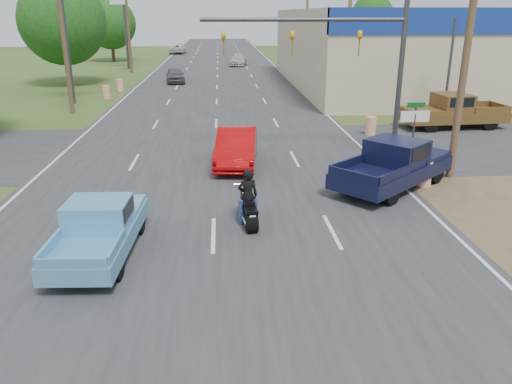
{
  "coord_description": "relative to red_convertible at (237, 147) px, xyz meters",
  "views": [
    {
      "loc": [
        0.32,
        -5.63,
        6.26
      ],
      "look_at": [
        1.29,
        8.15,
        1.3
      ],
      "focal_mm": 35.0,
      "sensor_mm": 36.0,
      "label": 1
    }
  ],
  "objects": [
    {
      "name": "brown_pickup",
      "position": [
        12.52,
        6.58,
        0.21
      ],
      "size": [
        6.05,
        2.71,
        1.95
      ],
      "rotation": [
        0.0,
        0.0,
        1.65
      ],
      "color": "black",
      "rests_on": "ground"
    },
    {
      "name": "distant_car_grey",
      "position": [
        -4.9,
        27.72,
        -0.08
      ],
      "size": [
        2.14,
        4.31,
        1.41
      ],
      "primitive_type": "imported",
      "rotation": [
        0.0,
        0.0,
        0.12
      ],
      "color": "#4F4F53",
      "rests_on": "ground"
    },
    {
      "name": "barrel_1",
      "position": [
        7.45,
        5.09,
        -0.28
      ],
      "size": [
        0.56,
        0.56,
        1.0
      ],
      "primitive_type": "cylinder",
      "color": "orange",
      "rests_on": "ground"
    },
    {
      "name": "cross_road",
      "position": [
        -0.95,
        2.59,
        -0.77
      ],
      "size": [
        120.0,
        10.0,
        0.02
      ],
      "primitive_type": "cube",
      "color": "#2D2D30",
      "rests_on": "ground"
    },
    {
      "name": "motorcycle",
      "position": [
        0.13,
        -6.67,
        -0.28
      ],
      "size": [
        0.69,
        2.21,
        1.12
      ],
      "rotation": [
        0.0,
        0.0,
        0.11
      ],
      "color": "black",
      "rests_on": "ground"
    },
    {
      "name": "signal_mast",
      "position": [
        4.87,
        1.59,
        4.02
      ],
      "size": [
        9.12,
        0.4,
        7.0
      ],
      "color": "#3F3F44",
      "rests_on": "ground"
    },
    {
      "name": "barrel_2",
      "position": [
        -9.45,
        18.59,
        -0.28
      ],
      "size": [
        0.56,
        0.56,
        1.0
      ],
      "primitive_type": "cylinder",
      "color": "orange",
      "rests_on": "ground"
    },
    {
      "name": "utility_pole_3",
      "position": [
        8.55,
        33.59,
        4.54
      ],
      "size": [
        2.0,
        0.28,
        10.0
      ],
      "color": "#4C3823",
      "rests_on": "ground"
    },
    {
      "name": "tree_2",
      "position": [
        -15.15,
        50.59,
        4.17
      ],
      "size": [
        6.72,
        6.72,
        8.32
      ],
      "color": "#422D19",
      "rests_on": "ground"
    },
    {
      "name": "tree_5",
      "position": [
        29.05,
        79.59,
        5.1
      ],
      "size": [
        7.98,
        7.98,
        9.88
      ],
      "color": "#422D19",
      "rests_on": "ground"
    },
    {
      "name": "rider",
      "position": [
        0.13,
        -6.61,
        0.07
      ],
      "size": [
        0.66,
        0.47,
        1.71
      ],
      "primitive_type": "imported",
      "rotation": [
        0.0,
        0.0,
        3.25
      ],
      "color": "black",
      "rests_on": "ground"
    },
    {
      "name": "tree_6",
      "position": [
        -30.95,
        79.59,
        5.72
      ],
      "size": [
        8.82,
        8.82,
        10.92
      ],
      "color": "#422D19",
      "rests_on": "ground"
    },
    {
      "name": "utility_pole_2",
      "position": [
        8.55,
        15.59,
        4.54
      ],
      "size": [
        2.0,
        0.28,
        10.0
      ],
      "color": "#4C3823",
      "rests_on": "ground"
    },
    {
      "name": "tree_1",
      "position": [
        -14.45,
        26.59,
        4.79
      ],
      "size": [
        7.56,
        7.56,
        9.36
      ],
      "color": "#422D19",
      "rests_on": "ground"
    },
    {
      "name": "navy_pickup",
      "position": [
        5.89,
        -3.41,
        0.15
      ],
      "size": [
        5.58,
        5.26,
        1.84
      ],
      "rotation": [
        0.0,
        0.0,
        -0.85
      ],
      "color": "black",
      "rests_on": "ground"
    },
    {
      "name": "barrel_3",
      "position": [
        -9.15,
        22.59,
        -0.28
      ],
      "size": [
        0.56,
        0.56,
        1.0
      ],
      "primitive_type": "cylinder",
      "color": "orange",
      "rests_on": "ground"
    },
    {
      "name": "barrel_0",
      "position": [
        7.05,
        -3.41,
        -0.28
      ],
      "size": [
        0.56,
        0.56,
        1.0
      ],
      "primitive_type": "cylinder",
      "color": "orange",
      "rests_on": "ground"
    },
    {
      "name": "distant_car_white",
      "position": [
        -7.45,
        64.32,
        -0.05
      ],
      "size": [
        2.61,
        5.35,
        1.46
      ],
      "primitive_type": "imported",
      "rotation": [
        0.0,
        0.0,
        3.11
      ],
      "color": "silver",
      "rests_on": "ground"
    },
    {
      "name": "red_convertible",
      "position": [
        0.0,
        0.0,
        0.0
      ],
      "size": [
        2.1,
        4.88,
        1.56
      ],
      "primitive_type": "imported",
      "rotation": [
        0.0,
        0.0,
        -0.1
      ],
      "color": "#B3080A",
      "rests_on": "ground"
    },
    {
      "name": "pole_sign_left_far",
      "position": [
        -11.45,
        40.59,
        6.39
      ],
      "size": [
        3.0,
        0.35,
        9.2
      ],
      "color": "#3F3F44",
      "rests_on": "ground"
    },
    {
      "name": "lane_sign",
      "position": [
        7.25,
        -1.41,
        1.12
      ],
      "size": [
        1.2,
        0.08,
        2.52
      ],
      "color": "#3F3F44",
      "rests_on": "ground"
    },
    {
      "name": "blue_pickup",
      "position": [
        -4.0,
        -8.31,
        -0.0
      ],
      "size": [
        2.01,
        4.73,
        1.54
      ],
      "rotation": [
        0.0,
        0.0,
        -0.05
      ],
      "color": "black",
      "rests_on": "ground"
    },
    {
      "name": "utility_pole_1",
      "position": [
        8.55,
        -2.41,
        4.54
      ],
      "size": [
        2.0,
        0.28,
        10.0
      ],
      "color": "#4C3823",
      "rests_on": "ground"
    },
    {
      "name": "main_road",
      "position": [
        -0.95,
        24.59,
        -0.77
      ],
      "size": [
        15.0,
        180.0,
        0.02
      ],
      "primitive_type": "cube",
      "color": "#2D2D30",
      "rests_on": "ground"
    },
    {
      "name": "utility_pole_5",
      "position": [
        -10.45,
        12.59,
        4.54
      ],
      "size": [
        2.0,
        0.28,
        10.0
      ],
      "color": "#4C3823",
      "rests_on": "ground"
    },
    {
      "name": "distant_car_silver",
      "position": [
        1.69,
        43.89,
        -0.1
      ],
      "size": [
        2.59,
        4.96,
        1.37
      ],
      "primitive_type": "imported",
      "rotation": [
        0.0,
        0.0,
        -0.15
      ],
      "color": "silver",
      "rests_on": "ground"
    },
    {
      "name": "street_name_sign",
      "position": [
        7.85,
        0.09,
        0.83
      ],
      "size": [
        0.8,
        0.08,
        2.61
      ],
      "color": "#3F3F44",
      "rests_on": "ground"
    },
    {
      "name": "utility_pole_6",
      "position": [
        -10.45,
        36.59,
        4.54
      ],
      "size": [
        2.0,
        0.28,
        10.0
      ],
      "color": "#4C3823",
      "rests_on": "ground"
    }
  ]
}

